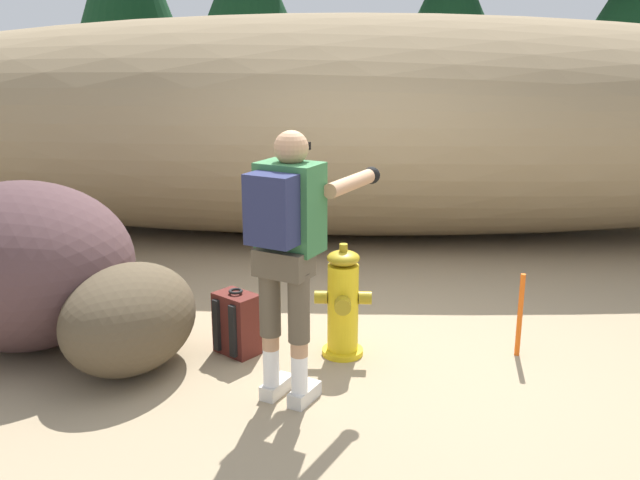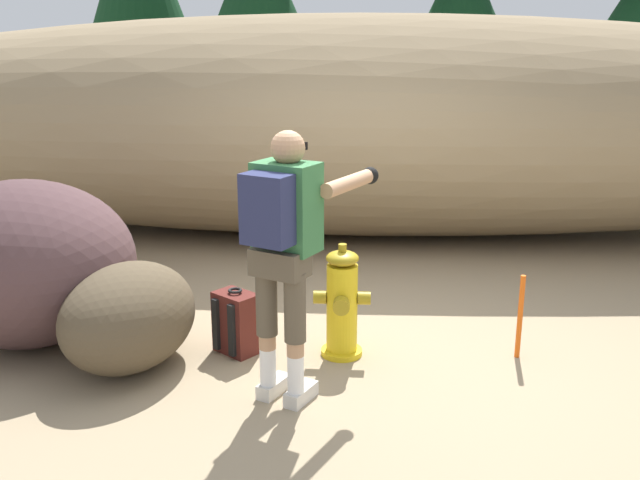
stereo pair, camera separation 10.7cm
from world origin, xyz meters
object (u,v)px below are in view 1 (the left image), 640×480
(fire_hydrant, at_px, (343,304))
(spare_backpack, at_px, (238,324))
(utility_worker, at_px, (290,234))
(boulder_large, at_px, (23,265))
(survey_stake, at_px, (520,315))
(boulder_mid, at_px, (130,318))

(fire_hydrant, distance_m, spare_backpack, 0.76)
(fire_hydrant, xyz_separation_m, utility_worker, (-0.31, -0.62, 0.67))
(boulder_large, relative_size, survey_stake, 2.64)
(boulder_large, distance_m, boulder_mid, 0.98)
(utility_worker, distance_m, survey_stake, 1.83)
(spare_backpack, bearing_deg, utility_worker, -107.56)
(boulder_mid, bearing_deg, boulder_large, 155.65)
(boulder_large, bearing_deg, survey_stake, -1.34)
(utility_worker, xyz_separation_m, boulder_mid, (-1.10, 0.35, -0.69))
(boulder_large, bearing_deg, boulder_mid, -24.35)
(survey_stake, bearing_deg, utility_worker, -156.70)
(fire_hydrant, xyz_separation_m, survey_stake, (1.23, 0.04, -0.07))
(utility_worker, distance_m, boulder_mid, 1.35)
(utility_worker, bearing_deg, fire_hydrant, -0.16)
(fire_hydrant, distance_m, boulder_mid, 1.44)
(utility_worker, bearing_deg, survey_stake, -40.44)
(utility_worker, xyz_separation_m, survey_stake, (1.54, 0.66, -0.75))
(spare_backpack, height_order, boulder_large, boulder_large)
(survey_stake, bearing_deg, fire_hydrant, -178.18)
(boulder_large, bearing_deg, fire_hydrant, -3.04)
(spare_backpack, xyz_separation_m, boulder_mid, (-0.67, -0.28, 0.14))
(fire_hydrant, height_order, boulder_large, boulder_large)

